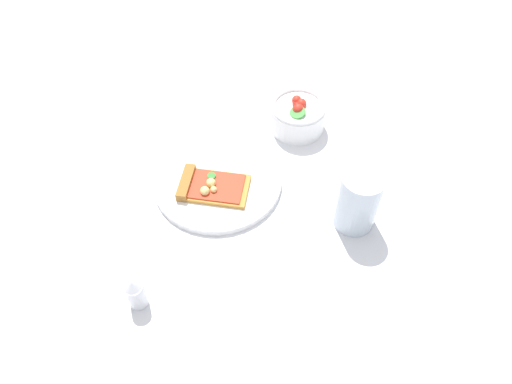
{
  "coord_description": "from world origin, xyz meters",
  "views": [
    {
      "loc": [
        0.6,
        -0.21,
        0.74
      ],
      "look_at": [
        0.09,
        0.03,
        0.03
      ],
      "focal_mm": 34.22,
      "sensor_mm": 36.0,
      "label": 1
    }
  ],
  "objects_px": {
    "salad_bowl": "(298,115)",
    "soda_glass": "(358,201)",
    "pizza_slice_main": "(208,186)",
    "plate": "(218,180)",
    "pepper_shaker": "(136,293)"
  },
  "relations": [
    {
      "from": "soda_glass",
      "to": "pepper_shaker",
      "type": "height_order",
      "value": "soda_glass"
    },
    {
      "from": "plate",
      "to": "salad_bowl",
      "type": "relative_size",
      "value": 2.19
    },
    {
      "from": "plate",
      "to": "pepper_shaker",
      "type": "height_order",
      "value": "pepper_shaker"
    },
    {
      "from": "pizza_slice_main",
      "to": "salad_bowl",
      "type": "bearing_deg",
      "value": 110.27
    },
    {
      "from": "plate",
      "to": "pizza_slice_main",
      "type": "relative_size",
      "value": 1.65
    },
    {
      "from": "soda_glass",
      "to": "pepper_shaker",
      "type": "xyz_separation_m",
      "value": [
        -0.01,
        -0.4,
        -0.03
      ]
    },
    {
      "from": "salad_bowl",
      "to": "soda_glass",
      "type": "relative_size",
      "value": 0.92
    },
    {
      "from": "plate",
      "to": "pizza_slice_main",
      "type": "bearing_deg",
      "value": -55.87
    },
    {
      "from": "pizza_slice_main",
      "to": "salad_bowl",
      "type": "relative_size",
      "value": 1.32
    },
    {
      "from": "plate",
      "to": "pepper_shaker",
      "type": "distance_m",
      "value": 0.28
    },
    {
      "from": "plate",
      "to": "pepper_shaker",
      "type": "bearing_deg",
      "value": -49.81
    },
    {
      "from": "salad_bowl",
      "to": "pepper_shaker",
      "type": "height_order",
      "value": "salad_bowl"
    },
    {
      "from": "pizza_slice_main",
      "to": "soda_glass",
      "type": "height_order",
      "value": "soda_glass"
    },
    {
      "from": "plate",
      "to": "salad_bowl",
      "type": "height_order",
      "value": "salad_bowl"
    },
    {
      "from": "pizza_slice_main",
      "to": "plate",
      "type": "bearing_deg",
      "value": 124.13
    }
  ]
}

